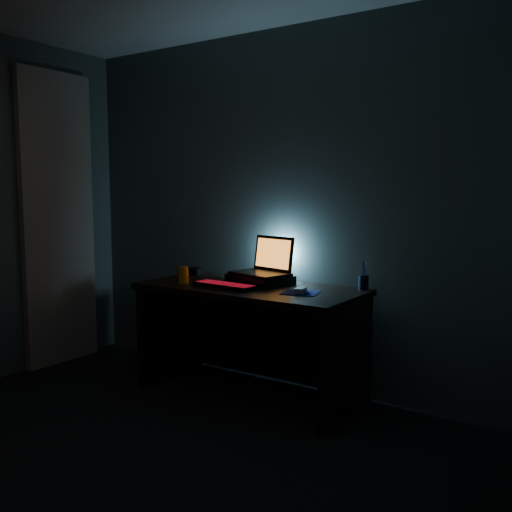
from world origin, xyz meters
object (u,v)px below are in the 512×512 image
at_px(mouse, 301,290).
at_px(juice_glass, 183,275).
at_px(laptop, 265,265).
at_px(pen_cup, 363,282).
at_px(router, 190,271).
at_px(keyboard, 225,285).

distance_m(mouse, juice_glass, 0.86).
height_order(laptop, pen_cup, laptop).
bearing_deg(pen_cup, juice_glass, -157.85).
height_order(mouse, router, router).
relative_size(keyboard, pen_cup, 4.99).
xyz_separation_m(mouse, juice_glass, (-0.85, -0.12, 0.04)).
relative_size(laptop, router, 2.35).
xyz_separation_m(laptop, juice_glass, (-0.45, -0.34, -0.06)).
distance_m(laptop, pen_cup, 0.69).
distance_m(laptop, mouse, 0.46).
xyz_separation_m(keyboard, router, (-0.57, 0.33, 0.01)).
height_order(laptop, mouse, laptop).
xyz_separation_m(mouse, pen_cup, (0.27, 0.34, 0.03)).
height_order(pen_cup, juice_glass, juice_glass).
xyz_separation_m(keyboard, juice_glass, (-0.34, -0.03, 0.04)).
xyz_separation_m(laptop, router, (-0.69, 0.02, -0.09)).
bearing_deg(laptop, mouse, -15.33).
relative_size(mouse, pen_cup, 1.08).
relative_size(juice_glass, router, 0.64).
relative_size(laptop, keyboard, 0.94).
xyz_separation_m(mouse, router, (-1.09, 0.23, 0.01)).
bearing_deg(mouse, juice_glass, 172.72).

